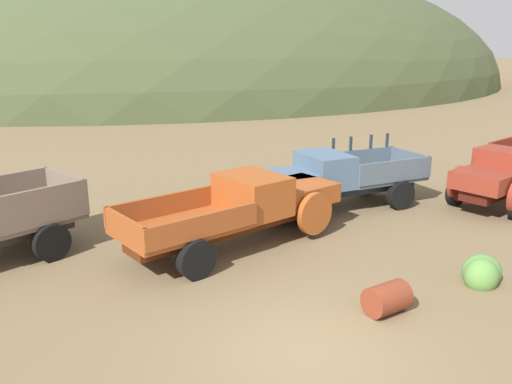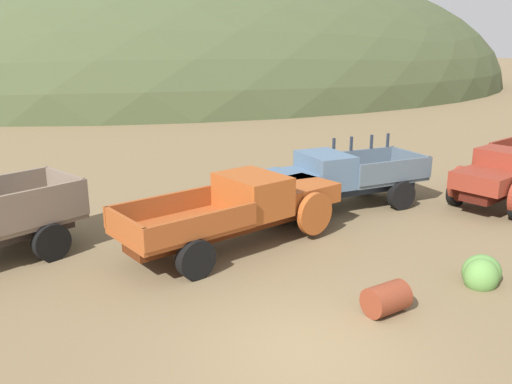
{
  "view_description": "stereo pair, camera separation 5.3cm",
  "coord_description": "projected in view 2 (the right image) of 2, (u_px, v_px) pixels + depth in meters",
  "views": [
    {
      "loc": [
        -4.85,
        -6.83,
        5.37
      ],
      "look_at": [
        1.96,
        5.39,
        1.36
      ],
      "focal_mm": 37.15,
      "sensor_mm": 36.0,
      "label": 1
    },
    {
      "loc": [
        -4.81,
        -6.85,
        5.37
      ],
      "look_at": [
        1.96,
        5.39,
        1.36
      ],
      "focal_mm": 37.15,
      "sensor_mm": 36.0,
      "label": 2
    }
  ],
  "objects": [
    {
      "name": "ground_plane",
      "position": [
        306.0,
        352.0,
        9.48
      ],
      "size": [
        300.0,
        300.0,
        0.0
      ],
      "primitive_type": "plane",
      "color": "brown"
    },
    {
      "name": "hill_far_right",
      "position": [
        196.0,
        84.0,
        67.32
      ],
      "size": [
        82.46,
        64.12,
        29.67
      ],
      "primitive_type": "ellipsoid",
      "color": "#424C2D",
      "rests_on": "ground"
    },
    {
      "name": "truck_oxide_orange",
      "position": [
        248.0,
        207.0,
        14.4
      ],
      "size": [
        6.69,
        3.21,
        1.89
      ],
      "rotation": [
        0.0,
        0.0,
        0.18
      ],
      "color": "#51220D",
      "rests_on": "ground"
    },
    {
      "name": "truck_rust_red",
      "position": [
        509.0,
        175.0,
        17.83
      ],
      "size": [
        6.02,
        3.24,
        1.91
      ],
      "rotation": [
        0.0,
        0.0,
        3.35
      ],
      "color": "#42140D",
      "rests_on": "ground"
    },
    {
      "name": "truck_chalk_blue",
      "position": [
        327.0,
        180.0,
        17.22
      ],
      "size": [
        6.11,
        2.62,
        2.16
      ],
      "rotation": [
        0.0,
        0.0,
        3.07
      ],
      "color": "#262D39",
      "rests_on": "ground"
    },
    {
      "name": "bush_between_trucks",
      "position": [
        481.0,
        274.0,
        12.16
      ],
      "size": [
        1.09,
        0.95,
        0.83
      ],
      "color": "#5B8E42",
      "rests_on": "ground"
    },
    {
      "name": "oil_drum_tipped",
      "position": [
        386.0,
        299.0,
        10.76
      ],
      "size": [
        0.92,
        0.69,
        0.63
      ],
      "color": "brown",
      "rests_on": "ground"
    }
  ]
}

